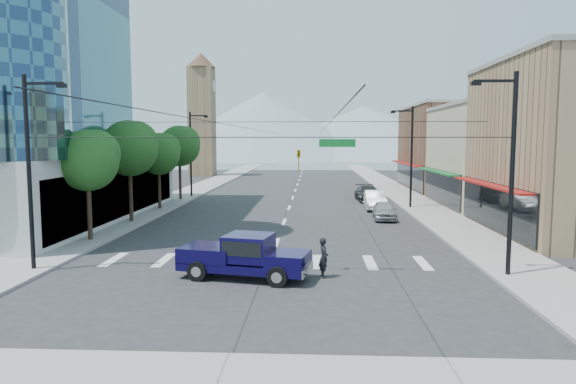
% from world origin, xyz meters
% --- Properties ---
extents(ground, '(160.00, 160.00, 0.00)m').
position_xyz_m(ground, '(0.00, 0.00, 0.00)').
color(ground, '#28282B').
rests_on(ground, ground).
extents(sidewalk_left, '(4.00, 120.00, 0.15)m').
position_xyz_m(sidewalk_left, '(-12.00, 40.00, 0.07)').
color(sidewalk_left, gray).
rests_on(sidewalk_left, ground).
extents(sidewalk_right, '(4.00, 120.00, 0.15)m').
position_xyz_m(sidewalk_right, '(12.00, 40.00, 0.07)').
color(sidewalk_right, gray).
rests_on(sidewalk_right, ground).
extents(shop_mid, '(12.00, 14.00, 9.00)m').
position_xyz_m(shop_mid, '(20.00, 24.00, 4.50)').
color(shop_mid, tan).
rests_on(shop_mid, ground).
extents(shop_far, '(12.00, 18.00, 10.00)m').
position_xyz_m(shop_far, '(20.00, 40.00, 5.00)').
color(shop_far, brown).
rests_on(shop_far, ground).
extents(clock_tower, '(4.80, 4.80, 20.40)m').
position_xyz_m(clock_tower, '(-16.50, 62.00, 10.64)').
color(clock_tower, '#8C6B4C').
rests_on(clock_tower, ground).
extents(mountain_left, '(80.00, 80.00, 22.00)m').
position_xyz_m(mountain_left, '(-15.00, 150.00, 11.00)').
color(mountain_left, gray).
rests_on(mountain_left, ground).
extents(mountain_right, '(90.00, 90.00, 18.00)m').
position_xyz_m(mountain_right, '(20.00, 160.00, 9.00)').
color(mountain_right, gray).
rests_on(mountain_right, ground).
extents(tree_near, '(3.65, 3.64, 6.71)m').
position_xyz_m(tree_near, '(-11.07, 6.10, 4.99)').
color(tree_near, black).
rests_on(tree_near, ground).
extents(tree_midnear, '(4.09, 4.09, 7.52)m').
position_xyz_m(tree_midnear, '(-11.07, 13.10, 5.59)').
color(tree_midnear, black).
rests_on(tree_midnear, ground).
extents(tree_midfar, '(3.65, 3.64, 6.71)m').
position_xyz_m(tree_midfar, '(-11.07, 20.10, 4.99)').
color(tree_midfar, black).
rests_on(tree_midfar, ground).
extents(tree_far, '(4.09, 4.09, 7.52)m').
position_xyz_m(tree_far, '(-11.07, 27.10, 5.59)').
color(tree_far, black).
rests_on(tree_far, ground).
extents(signal_rig, '(21.80, 0.20, 9.00)m').
position_xyz_m(signal_rig, '(0.19, -1.00, 4.64)').
color(signal_rig, black).
rests_on(signal_rig, ground).
extents(lamp_pole_nw, '(2.00, 0.25, 9.00)m').
position_xyz_m(lamp_pole_nw, '(-10.67, 30.00, 4.94)').
color(lamp_pole_nw, black).
rests_on(lamp_pole_nw, ground).
extents(lamp_pole_ne, '(2.00, 0.25, 9.00)m').
position_xyz_m(lamp_pole_ne, '(10.67, 22.00, 4.94)').
color(lamp_pole_ne, black).
rests_on(lamp_pole_ne, ground).
extents(pickup_truck, '(6.08, 3.22, 1.96)m').
position_xyz_m(pickup_truck, '(-0.89, -1.64, 1.02)').
color(pickup_truck, '#0C083B').
rests_on(pickup_truck, ground).
extents(pedestrian, '(0.58, 0.74, 1.79)m').
position_xyz_m(pedestrian, '(2.63, -1.37, 0.89)').
color(pedestrian, black).
rests_on(pedestrian, ground).
extents(parked_car_near, '(1.85, 4.20, 1.41)m').
position_xyz_m(parked_car_near, '(7.60, 15.51, 0.70)').
color(parked_car_near, '#A5A6AA').
rests_on(parked_car_near, ground).
extents(parked_car_mid, '(1.92, 5.01, 1.63)m').
position_xyz_m(parked_car_mid, '(7.60, 21.41, 0.82)').
color(parked_car_mid, white).
rests_on(parked_car_mid, ground).
extents(parked_car_far, '(2.43, 5.41, 1.54)m').
position_xyz_m(parked_car_far, '(7.60, 27.60, 0.77)').
color(parked_car_far, '#2A2A2C').
rests_on(parked_car_far, ground).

